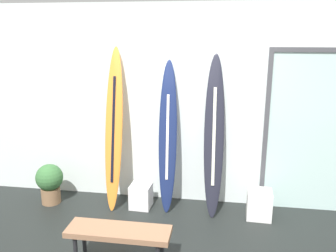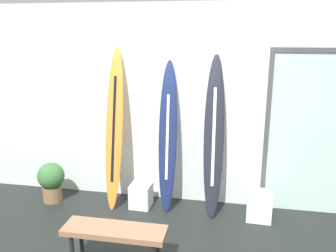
{
  "view_description": "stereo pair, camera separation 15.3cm",
  "coord_description": "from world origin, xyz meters",
  "px_view_note": "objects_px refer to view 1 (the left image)",
  "views": [
    {
      "loc": [
        0.69,
        -3.61,
        2.42
      ],
      "look_at": [
        -0.03,
        0.95,
        1.18
      ],
      "focal_mm": 37.93,
      "sensor_mm": 36.0,
      "label": 1
    },
    {
      "loc": [
        0.84,
        -3.59,
        2.42
      ],
      "look_at": [
        -0.03,
        0.95,
        1.18
      ],
      "focal_mm": 37.93,
      "sensor_mm": 36.0,
      "label": 2
    }
  ],
  "objects_px": {
    "surfboard_navy": "(168,137)",
    "bench": "(119,234)",
    "display_block_left": "(141,196)",
    "glass_door": "(309,130)",
    "surfboard_sunset": "(114,131)",
    "potted_plant": "(50,181)",
    "surfboard_charcoal": "(214,137)",
    "display_block_center": "(259,204)"
  },
  "relations": [
    {
      "from": "surfboard_charcoal",
      "to": "display_block_left",
      "type": "xyz_separation_m",
      "value": [
        -0.99,
        -0.06,
        -0.89
      ]
    },
    {
      "from": "display_block_center",
      "to": "bench",
      "type": "relative_size",
      "value": 0.34
    },
    {
      "from": "display_block_left",
      "to": "glass_door",
      "type": "bearing_deg",
      "value": 8.09
    },
    {
      "from": "surfboard_sunset",
      "to": "bench",
      "type": "relative_size",
      "value": 2.06
    },
    {
      "from": "surfboard_navy",
      "to": "glass_door",
      "type": "bearing_deg",
      "value": 7.08
    },
    {
      "from": "display_block_left",
      "to": "bench",
      "type": "bearing_deg",
      "value": -86.56
    },
    {
      "from": "surfboard_charcoal",
      "to": "display_block_center",
      "type": "xyz_separation_m",
      "value": [
        0.63,
        -0.09,
        -0.88
      ]
    },
    {
      "from": "glass_door",
      "to": "bench",
      "type": "distance_m",
      "value": 2.83
    },
    {
      "from": "display_block_left",
      "to": "glass_door",
      "type": "xyz_separation_m",
      "value": [
        2.25,
        0.32,
        0.98
      ]
    },
    {
      "from": "surfboard_charcoal",
      "to": "bench",
      "type": "height_order",
      "value": "surfboard_charcoal"
    },
    {
      "from": "potted_plant",
      "to": "bench",
      "type": "height_order",
      "value": "potted_plant"
    },
    {
      "from": "display_block_center",
      "to": "potted_plant",
      "type": "relative_size",
      "value": 0.64
    },
    {
      "from": "display_block_left",
      "to": "bench",
      "type": "xyz_separation_m",
      "value": [
        0.08,
        -1.34,
        0.23
      ]
    },
    {
      "from": "surfboard_navy",
      "to": "surfboard_sunset",
      "type": "bearing_deg",
      "value": -176.31
    },
    {
      "from": "display_block_left",
      "to": "glass_door",
      "type": "distance_m",
      "value": 2.47
    },
    {
      "from": "surfboard_sunset",
      "to": "bench",
      "type": "bearing_deg",
      "value": -71.85
    },
    {
      "from": "surfboard_navy",
      "to": "bench",
      "type": "distance_m",
      "value": 1.59
    },
    {
      "from": "surfboard_navy",
      "to": "glass_door",
      "type": "relative_size",
      "value": 0.93
    },
    {
      "from": "surfboard_charcoal",
      "to": "potted_plant",
      "type": "height_order",
      "value": "surfboard_charcoal"
    },
    {
      "from": "surfboard_navy",
      "to": "display_block_center",
      "type": "bearing_deg",
      "value": -5.32
    },
    {
      "from": "surfboard_charcoal",
      "to": "potted_plant",
      "type": "distance_m",
      "value": 2.44
    },
    {
      "from": "surfboard_sunset",
      "to": "surfboard_charcoal",
      "type": "bearing_deg",
      "value": 0.9
    },
    {
      "from": "bench",
      "to": "display_block_center",
      "type": "bearing_deg",
      "value": 40.26
    },
    {
      "from": "surfboard_navy",
      "to": "display_block_left",
      "type": "bearing_deg",
      "value": -166.92
    },
    {
      "from": "surfboard_sunset",
      "to": "surfboard_navy",
      "type": "relative_size",
      "value": 1.08
    },
    {
      "from": "surfboard_navy",
      "to": "surfboard_charcoal",
      "type": "bearing_deg",
      "value": -2.42
    },
    {
      "from": "surfboard_sunset",
      "to": "glass_door",
      "type": "height_order",
      "value": "surfboard_sunset"
    },
    {
      "from": "glass_door",
      "to": "surfboard_navy",
      "type": "bearing_deg",
      "value": -172.92
    },
    {
      "from": "potted_plant",
      "to": "bench",
      "type": "distance_m",
      "value": 1.89
    },
    {
      "from": "potted_plant",
      "to": "bench",
      "type": "xyz_separation_m",
      "value": [
        1.41,
        -1.27,
        0.06
      ]
    },
    {
      "from": "glass_door",
      "to": "display_block_left",
      "type": "bearing_deg",
      "value": -171.91
    },
    {
      "from": "surfboard_navy",
      "to": "display_block_left",
      "type": "height_order",
      "value": "surfboard_navy"
    },
    {
      "from": "surfboard_sunset",
      "to": "surfboard_charcoal",
      "type": "distance_m",
      "value": 1.37
    },
    {
      "from": "display_block_center",
      "to": "surfboard_charcoal",
      "type": "bearing_deg",
      "value": 171.84
    },
    {
      "from": "surfboard_charcoal",
      "to": "display_block_left",
      "type": "bearing_deg",
      "value": -176.55
    },
    {
      "from": "surfboard_navy",
      "to": "bench",
      "type": "xyz_separation_m",
      "value": [
        -0.29,
        -1.43,
        -0.64
      ]
    },
    {
      "from": "surfboard_navy",
      "to": "display_block_center",
      "type": "height_order",
      "value": "surfboard_navy"
    },
    {
      "from": "display_block_center",
      "to": "glass_door",
      "type": "distance_m",
      "value": 1.2
    },
    {
      "from": "glass_door",
      "to": "potted_plant",
      "type": "height_order",
      "value": "glass_door"
    },
    {
      "from": "display_block_center",
      "to": "glass_door",
      "type": "relative_size",
      "value": 0.17
    },
    {
      "from": "surfboard_navy",
      "to": "display_block_left",
      "type": "distance_m",
      "value": 0.94
    },
    {
      "from": "potted_plant",
      "to": "glass_door",
      "type": "bearing_deg",
      "value": 6.24
    }
  ]
}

